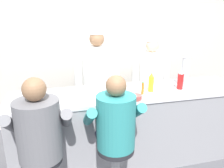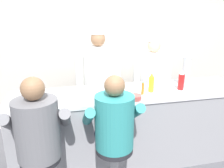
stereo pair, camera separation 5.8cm
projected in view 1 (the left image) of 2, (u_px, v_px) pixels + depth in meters
name	position (u px, v px, depth m)	size (l,w,h in m)	color
wall_back	(108.00, 46.00, 3.77)	(10.00, 0.06, 2.70)	beige
diner_counter	(131.00, 126.00, 2.83)	(2.94, 0.70, 0.97)	gray
ketchup_bottle_red	(180.00, 80.00, 2.73)	(0.07, 0.07, 0.26)	red
mustard_bottle_yellow	(151.00, 83.00, 2.64)	(0.07, 0.07, 0.24)	yellow
hot_sauce_bottle_orange	(143.00, 88.00, 2.55)	(0.03, 0.03, 0.15)	orange
water_pitcher_clear	(151.00, 75.00, 2.95)	(0.15, 0.13, 0.23)	silver
breakfast_plate	(35.00, 97.00, 2.45)	(0.24, 0.24, 0.05)	white
cereal_bowl	(135.00, 97.00, 2.41)	(0.15, 0.15, 0.05)	#B24C47
coffee_mug_white	(120.00, 95.00, 2.43)	(0.12, 0.08, 0.08)	white
cup_stack_steel	(185.00, 72.00, 2.82)	(0.11, 0.11, 0.39)	#B7BABF
diner_seated_grey	(40.00, 134.00, 1.95)	(0.59, 0.58, 1.37)	#B2B5BA
diner_seated_teal	(115.00, 126.00, 2.12)	(0.57, 0.56, 1.34)	#B2B5BA
cook_in_whites_near	(98.00, 77.00, 3.28)	(0.69, 0.44, 1.77)	#232328
cook_in_whites_far	(151.00, 79.00, 3.47)	(0.64, 0.41, 1.63)	#232328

